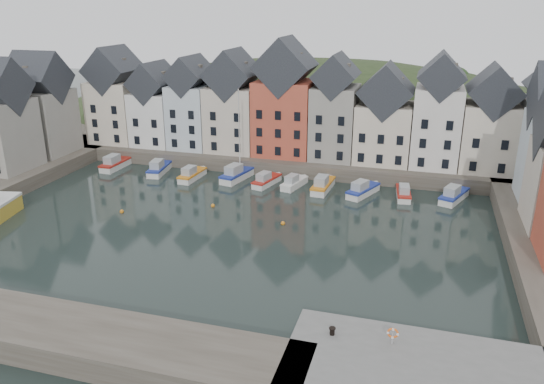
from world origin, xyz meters
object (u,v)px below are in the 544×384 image
at_px(mooring_bollard, 332,331).
at_px(life_ring_post, 393,333).
at_px(boat_a, 115,164).
at_px(boat_d, 237,174).

height_order(mooring_bollard, life_ring_post, life_ring_post).
bearing_deg(life_ring_post, boat_a, 140.65).
bearing_deg(boat_a, boat_d, 1.45).
relative_size(boat_d, life_ring_post, 10.22).
bearing_deg(life_ring_post, mooring_bollard, -179.18).
distance_m(boat_a, mooring_bollard, 54.75).
bearing_deg(boat_d, boat_a, -168.06).
height_order(boat_a, mooring_bollard, mooring_bollard).
xyz_separation_m(boat_a, mooring_bollard, (40.55, -36.75, 1.56)).
bearing_deg(boat_a, life_ring_post, -38.00).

